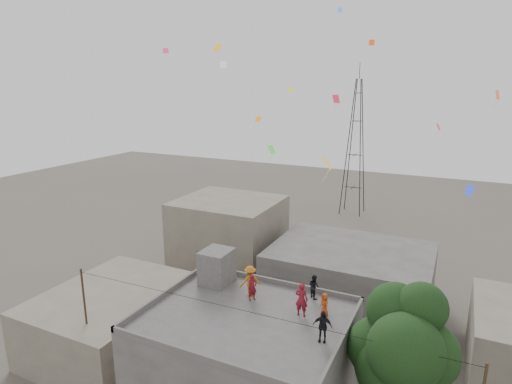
# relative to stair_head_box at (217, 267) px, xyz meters

# --- Properties ---
(main_building) EXTENTS (10.00, 8.00, 6.10)m
(main_building) POSITION_rel_stair_head_box_xyz_m (3.20, -2.60, -4.05)
(main_building) COLOR #4D4B48
(main_building) RESTS_ON ground
(parapet) EXTENTS (10.00, 8.00, 0.30)m
(parapet) POSITION_rel_stair_head_box_xyz_m (3.20, -2.60, -0.85)
(parapet) COLOR #4D4B48
(parapet) RESTS_ON main_building
(stair_head_box) EXTENTS (1.60, 1.80, 2.00)m
(stair_head_box) POSITION_rel_stair_head_box_xyz_m (0.00, 0.00, 0.00)
(stair_head_box) COLOR #4D4B48
(stair_head_box) RESTS_ON main_building
(neighbor_west) EXTENTS (8.00, 10.00, 4.00)m
(neighbor_west) POSITION_rel_stair_head_box_xyz_m (-7.80, -0.60, -5.10)
(neighbor_west) COLOR #696153
(neighbor_west) RESTS_ON ground
(neighbor_north) EXTENTS (12.00, 9.00, 5.00)m
(neighbor_north) POSITION_rel_stair_head_box_xyz_m (5.20, 11.40, -4.60)
(neighbor_north) COLOR #4D4B48
(neighbor_north) RESTS_ON ground
(neighbor_northwest) EXTENTS (9.00, 8.00, 7.00)m
(neighbor_northwest) POSITION_rel_stair_head_box_xyz_m (-6.80, 13.40, -3.60)
(neighbor_northwest) COLOR #696153
(neighbor_northwest) RESTS_ON ground
(tree) EXTENTS (4.90, 4.60, 9.10)m
(tree) POSITION_rel_stair_head_box_xyz_m (10.57, -2.00, -1.00)
(tree) COLOR black
(tree) RESTS_ON ground
(utility_line) EXTENTS (20.12, 0.62, 7.40)m
(utility_line) POSITION_rel_stair_head_box_xyz_m (3.70, -3.85, -3.27)
(utility_line) COLOR black
(utility_line) RESTS_ON ground
(transmission_tower) EXTENTS (2.97, 2.97, 20.01)m
(transmission_tower) POSITION_rel_stair_head_box_xyz_m (-0.80, 37.40, 1.97)
(transmission_tower) COLOR black
(transmission_tower) RESTS_ON ground
(person_red_adult) EXTENTS (0.66, 0.46, 1.76)m
(person_red_adult) POSITION_rel_stair_head_box_xyz_m (5.66, -1.31, -0.12)
(person_red_adult) COLOR maroon
(person_red_adult) RESTS_ON main_building
(person_orange_child) EXTENTS (0.68, 0.68, 1.19)m
(person_orange_child) POSITION_rel_stair_head_box_xyz_m (6.70, -0.80, -0.40)
(person_orange_child) COLOR #A83C13
(person_orange_child) RESTS_ON main_building
(person_dark_child) EXTENTS (0.81, 0.78, 1.31)m
(person_dark_child) POSITION_rel_stair_head_box_xyz_m (5.64, 0.74, -0.35)
(person_dark_child) COLOR black
(person_dark_child) RESTS_ON main_building
(person_dark_adult) EXTENTS (0.92, 0.49, 1.50)m
(person_dark_adult) POSITION_rel_stair_head_box_xyz_m (7.26, -2.98, -0.25)
(person_dark_adult) COLOR black
(person_dark_adult) RESTS_ON main_building
(person_orange_adult) EXTENTS (1.26, 1.24, 1.74)m
(person_orange_adult) POSITION_rel_stair_head_box_xyz_m (2.45, -0.58, -0.13)
(person_orange_adult) COLOR #C26B16
(person_orange_adult) RESTS_ON main_building
(person_red_child) EXTENTS (0.58, 0.63, 1.44)m
(person_red_child) POSITION_rel_stair_head_box_xyz_m (2.77, -0.95, -0.28)
(person_red_child) COLOR maroon
(person_red_child) RESTS_ON main_building
(kites) EXTENTS (19.35, 19.65, 11.15)m
(kites) POSITION_rel_stair_head_box_xyz_m (4.61, 4.94, 9.48)
(kites) COLOR orange
(kites) RESTS_ON ground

